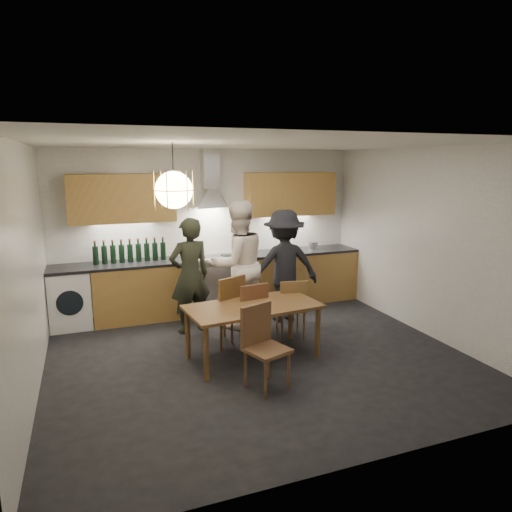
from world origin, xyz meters
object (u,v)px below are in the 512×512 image
object	(u,v)px
dining_table	(253,311)
wine_bottles	(130,251)
person_left	(190,276)
mixing_bowl	(285,250)
chair_front	(262,341)
person_mid	(238,265)
chair_back_left	(227,306)
person_right	(284,266)
stock_pot	(313,246)

from	to	relation	value
dining_table	wine_bottles	distance (m)	2.42
person_left	mixing_bowl	distance (m)	1.95
chair_front	mixing_bowl	bearing A→B (deg)	41.84
wine_bottles	mixing_bowl	bearing A→B (deg)	-2.87
person_left	person_mid	bearing A→B (deg)	168.61
dining_table	chair_front	xyz separation A→B (m)	(-0.16, -0.71, -0.09)
chair_back_left	person_left	distance (m)	0.81
chair_back_left	person_right	xyz separation A→B (m)	(1.11, 0.68, 0.30)
wine_bottles	person_right	bearing A→B (deg)	-21.96
chair_back_left	stock_pot	xyz separation A→B (m)	(2.03, 1.50, 0.41)
person_right	mixing_bowl	size ratio (longest dim) A/B	5.26
person_mid	wine_bottles	xyz separation A→B (m)	(-1.43, 0.87, 0.15)
dining_table	chair_back_left	world-z (taller)	chair_back_left
stock_pot	wine_bottles	xyz separation A→B (m)	(-3.08, 0.05, 0.12)
person_right	stock_pot	bearing A→B (deg)	-131.88
chair_front	person_mid	size ratio (longest dim) A/B	0.48
person_left	mixing_bowl	size ratio (longest dim) A/B	5.10
chair_back_left	wine_bottles	xyz separation A→B (m)	(-1.05, 1.55, 0.53)
person_left	wine_bottles	world-z (taller)	person_left
chair_back_left	person_mid	bearing A→B (deg)	-142.22
dining_table	wine_bottles	xyz separation A→B (m)	(-1.24, 2.02, 0.47)
chair_front	person_right	xyz separation A→B (m)	(1.08, 1.86, 0.34)
person_mid	person_left	bearing A→B (deg)	-10.69
dining_table	wine_bottles	world-z (taller)	wine_bottles
person_right	wine_bottles	bearing A→B (deg)	-15.59
chair_front	stock_pot	world-z (taller)	stock_pot
person_left	person_mid	distance (m)	0.72
chair_front	person_left	distance (m)	1.93
dining_table	person_mid	distance (m)	1.21
chair_back_left	person_left	size ratio (longest dim) A/B	0.58
chair_front	wine_bottles	distance (m)	2.99
chair_back_left	mixing_bowl	bearing A→B (deg)	-159.00
person_left	chair_back_left	bearing A→B (deg)	104.98
dining_table	person_left	size ratio (longest dim) A/B	1.02
chair_front	mixing_bowl	xyz separation A→B (m)	(1.44, 2.61, 0.43)
chair_front	stock_pot	bearing A→B (deg)	34.07
chair_back_left	wine_bottles	size ratio (longest dim) A/B	0.89
chair_front	chair_back_left	bearing A→B (deg)	72.32
chair_back_left	person_right	world-z (taller)	person_right
dining_table	mixing_bowl	xyz separation A→B (m)	(1.28, 1.90, 0.34)
dining_table	chair_front	distance (m)	0.73
chair_front	person_left	size ratio (longest dim) A/B	0.55
chair_front	dining_table	bearing A→B (deg)	58.32
person_left	stock_pot	world-z (taller)	person_left
stock_pot	chair_front	bearing A→B (deg)	-126.64
person_left	mixing_bowl	bearing A→B (deg)	-168.46
chair_back_left	chair_front	world-z (taller)	chair_back_left
person_right	stock_pot	distance (m)	1.23
person_right	person_left	bearing A→B (deg)	6.09
chair_back_left	mixing_bowl	xyz separation A→B (m)	(1.47, 1.43, 0.39)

